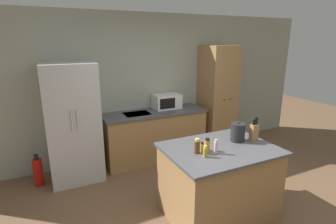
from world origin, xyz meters
name	(u,v)px	position (x,y,z in m)	size (l,w,h in m)	color
wall_back	(144,87)	(0.00, 2.33, 1.30)	(7.20, 0.06, 2.60)	#9EA393
refrigerator	(72,123)	(-1.33, 1.94, 0.91)	(0.77, 0.74, 1.82)	#B7BABC
back_counter	(155,135)	(0.06, 2.00, 0.46)	(1.85, 0.64, 0.91)	#9E7547
pantry_cabinet	(217,98)	(1.40, 1.99, 1.02)	(0.60, 0.63, 2.04)	#9E7547
kitchen_island	(218,181)	(0.15, 0.20, 0.45)	(1.31, 0.98, 0.90)	#9E7547
microwave	(167,101)	(0.35, 2.11, 1.04)	(0.49, 0.34, 0.26)	white
knife_block	(254,132)	(0.65, 0.18, 1.02)	(0.09, 0.07, 0.32)	#9E7547
spice_bottle_tall_dark	(202,147)	(-0.12, 0.19, 0.95)	(0.04, 0.04, 0.12)	gold
spice_bottle_short_red	(197,146)	(-0.19, 0.18, 0.98)	(0.06, 0.06, 0.18)	#563319
spice_bottle_amber_oil	(205,152)	(-0.16, 0.06, 0.96)	(0.05, 0.05, 0.13)	gold
spice_bottle_green_herb	(216,147)	(-0.01, 0.08, 0.98)	(0.04, 0.04, 0.17)	beige
spice_bottle_pale_salt	(207,145)	(-0.05, 0.19, 0.97)	(0.06, 0.06, 0.15)	orange
kettle	(238,132)	(0.47, 0.28, 1.01)	(0.18, 0.18, 0.26)	#232326
fire_extinguisher	(38,172)	(-1.89, 1.91, 0.22)	(0.14, 0.14, 0.50)	red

